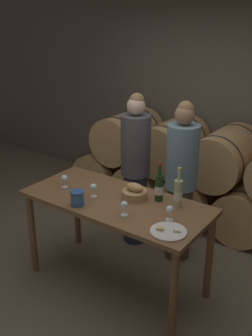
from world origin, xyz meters
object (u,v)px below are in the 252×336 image
object	(u,v)px
tasting_table	(116,211)
bread_basket	(135,192)
person_left	(135,169)
person_right	(181,182)
cheese_plate	(168,231)
wine_glass_left	(93,188)
wine_glass_right	(170,210)
wine_bottle_red	(159,187)
wine_bottle_white	(178,193)
blue_crock	(77,198)
wine_glass_center	(124,205)
wine_glass_far_left	(64,179)

from	to	relation	value
tasting_table	bread_basket	size ratio (longest dim) A/B	7.59
person_left	person_right	bearing A→B (deg)	0.00
cheese_plate	wine_glass_left	bearing A→B (deg)	170.46
wine_glass_left	wine_glass_right	world-z (taller)	same
wine_bottle_red	wine_bottle_white	bearing A→B (deg)	-1.17
wine_bottle_white	blue_crock	distance (m)	0.85
tasting_table	wine_glass_left	bearing A→B (deg)	-162.18
person_right	wine_glass_right	xyz separation A→B (m)	(0.31, -0.78, 0.12)
wine_glass_center	wine_bottle_red	bearing A→B (deg)	77.37
wine_bottle_red	wine_glass_left	world-z (taller)	wine_bottle_red
tasting_table	wine_bottle_red	world-z (taller)	wine_bottle_red
tasting_table	wine_glass_far_left	xyz separation A→B (m)	(-0.55, -0.07, 0.20)
blue_crock	bread_basket	size ratio (longest dim) A/B	0.59
person_left	cheese_plate	distance (m)	1.34
wine_bottle_red	wine_glass_far_left	xyz separation A→B (m)	(-0.86, -0.28, -0.04)
wine_glass_far_left	wine_glass_left	world-z (taller)	same
wine_bottle_red	wine_glass_far_left	world-z (taller)	wine_bottle_red
wine_glass_right	wine_bottle_red	bearing A→B (deg)	135.17
bread_basket	wine_glass_left	xyz separation A→B (m)	(-0.31, -0.19, 0.03)
wine_bottle_white	blue_crock	bearing A→B (deg)	-145.83
wine_glass_right	wine_glass_left	bearing A→B (deg)	-177.93
blue_crock	wine_glass_right	xyz separation A→B (m)	(0.76, 0.23, 0.02)
blue_crock	wine_glass_center	bearing A→B (deg)	11.88
cheese_plate	wine_glass_center	xyz separation A→B (m)	(-0.42, 0.02, 0.08)
wine_glass_left	blue_crock	bearing A→B (deg)	-91.24
wine_glass_far_left	wine_glass_left	bearing A→B (deg)	1.20
wine_glass_left	wine_glass_center	size ratio (longest dim) A/B	1.00
wine_glass_center	wine_glass_right	world-z (taller)	same
wine_glass_far_left	wine_glass_left	size ratio (longest dim) A/B	1.00
cheese_plate	wine_glass_left	distance (m)	0.86
wine_glass_far_left	wine_glass_center	bearing A→B (deg)	-8.15
wine_bottle_white	wine_glass_right	world-z (taller)	wine_bottle_white
tasting_table	blue_crock	bearing A→B (deg)	-126.92
bread_basket	cheese_plate	distance (m)	0.63
wine_glass_far_left	wine_glass_right	size ratio (longest dim) A/B	1.00
person_left	wine_glass_right	size ratio (longest dim) A/B	13.52
bread_basket	tasting_table	bearing A→B (deg)	-132.50
blue_crock	wine_glass_center	xyz separation A→B (m)	(0.43, 0.09, 0.02)
wine_glass_left	wine_bottle_red	bearing A→B (deg)	28.21
person_right	wine_bottle_white	distance (m)	0.61
tasting_table	blue_crock	world-z (taller)	blue_crock
cheese_plate	blue_crock	bearing A→B (deg)	-175.62
person_left	blue_crock	distance (m)	1.02
person_left	wine_glass_far_left	world-z (taller)	person_left
blue_crock	wine_glass_center	distance (m)	0.44
tasting_table	cheese_plate	xyz separation A→B (m)	(0.65, -0.21, 0.12)
wine_bottle_white	wine_glass_center	distance (m)	0.48
person_left	wine_glass_center	size ratio (longest dim) A/B	13.52
wine_bottle_white	person_right	bearing A→B (deg)	115.29
person_right	bread_basket	xyz separation A→B (m)	(-0.13, -0.61, 0.09)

